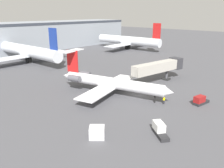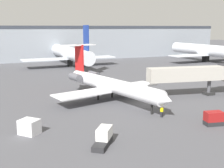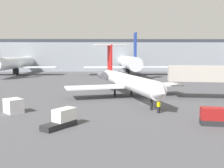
# 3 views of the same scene
# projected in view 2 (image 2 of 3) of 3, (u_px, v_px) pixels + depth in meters

# --- Properties ---
(ground_plane) EXTENTS (400.00, 400.00, 0.10)m
(ground_plane) POSITION_uv_depth(u_px,v_px,m) (140.00, 106.00, 48.20)
(ground_plane) COLOR #4C4C51
(regional_jet) EXTENTS (21.49, 28.26, 9.58)m
(regional_jet) POSITION_uv_depth(u_px,v_px,m) (108.00, 84.00, 51.63)
(regional_jet) COLOR white
(regional_jet) RESTS_ON ground_plane
(jet_bridge) EXTENTS (17.91, 5.61, 5.95)m
(jet_bridge) POSITION_uv_depth(u_px,v_px,m) (197.00, 74.00, 54.50)
(jet_bridge) COLOR #B7B2A8
(jet_bridge) RESTS_ON ground_plane
(ground_crew_marshaller) EXTENTS (0.44, 0.48, 1.69)m
(ground_crew_marshaller) POSITION_uv_depth(u_px,v_px,m) (162.00, 112.00, 41.77)
(ground_crew_marshaller) COLOR black
(ground_crew_marshaller) RESTS_ON ground_plane
(baggage_tug_lead) EXTENTS (3.50, 4.05, 1.90)m
(baggage_tug_lead) POSITION_uv_depth(u_px,v_px,m) (104.00, 137.00, 32.10)
(baggage_tug_lead) COLOR #262628
(baggage_tug_lead) RESTS_ON ground_plane
(baggage_tug_trailing) EXTENTS (4.19, 2.11, 1.90)m
(baggage_tug_trailing) POSITION_uv_depth(u_px,v_px,m) (216.00, 119.00, 38.48)
(baggage_tug_trailing) COLOR #262628
(baggage_tug_trailing) RESTS_ON ground_plane
(cargo_container_uld) EXTENTS (2.95, 2.97, 1.86)m
(cargo_container_uld) POSITION_uv_depth(u_px,v_px,m) (29.00, 127.00, 35.21)
(cargo_container_uld) COLOR silver
(cargo_container_uld) RESTS_ON ground_plane
(terminal_building) EXTENTS (149.83, 21.77, 13.70)m
(terminal_building) POSITION_uv_depth(u_px,v_px,m) (51.00, 42.00, 119.64)
(terminal_building) COLOR #8C939E
(terminal_building) RESTS_ON ground_plane
(parked_airliner_west_mid) EXTENTS (31.66, 37.57, 13.68)m
(parked_airliner_west_mid) POSITION_uv_depth(u_px,v_px,m) (70.00, 54.00, 94.78)
(parked_airliner_west_mid) COLOR silver
(parked_airliner_west_mid) RESTS_ON ground_plane
(parked_airliner_centre) EXTENTS (31.21, 37.01, 13.61)m
(parked_airliner_centre) POSITION_uv_depth(u_px,v_px,m) (206.00, 50.00, 107.92)
(parked_airliner_centre) COLOR silver
(parked_airliner_centre) RESTS_ON ground_plane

